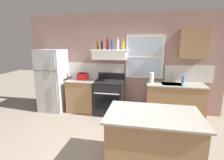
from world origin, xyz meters
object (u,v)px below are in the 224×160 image
(refrigerator, at_px, (53,80))
(toaster, at_px, (83,76))
(bottle_clear_tall, at_px, (118,45))
(paper_towel_roll, at_px, (152,78))
(bottle_champagne_gold_foil, at_px, (123,45))
(bottle_balsamic_dark, at_px, (102,46))
(bottle_blue_liqueur, at_px, (112,45))
(bottle_amber_wine, at_px, (98,45))
(dish_soap_bottle, at_px, (183,80))
(kitchen_island, at_px, (152,141))
(bottle_red_label_wine, at_px, (108,44))
(stove_range, at_px, (110,97))

(refrigerator, height_order, toaster, refrigerator)
(bottle_clear_tall, xyz_separation_m, paper_towel_roll, (0.89, -0.02, -0.83))
(bottle_champagne_gold_foil, bearing_deg, bottle_balsamic_dark, -172.91)
(paper_towel_roll, bearing_deg, bottle_blue_liqueur, 179.77)
(refrigerator, xyz_separation_m, bottle_amber_wine, (1.31, 0.13, 0.99))
(bottle_blue_liqueur, bearing_deg, dish_soap_bottle, 3.02)
(bottle_champagne_gold_foil, bearing_deg, dish_soap_bottle, 0.71)
(refrigerator, height_order, bottle_amber_wine, bottle_amber_wine)
(toaster, relative_size, kitchen_island, 0.21)
(bottle_balsamic_dark, bearing_deg, toaster, -179.68)
(toaster, bearing_deg, bottle_red_label_wine, 3.49)
(bottle_clear_tall, xyz_separation_m, bottle_champagne_gold_foil, (0.12, 0.06, -0.01))
(bottle_red_label_wine, bearing_deg, bottle_balsamic_dark, -164.36)
(toaster, distance_m, bottle_red_label_wine, 1.12)
(stove_range, relative_size, bottle_balsamic_dark, 4.40)
(bottle_amber_wine, distance_m, dish_soap_bottle, 2.38)
(bottle_amber_wine, bearing_deg, bottle_clear_tall, -5.28)
(bottle_blue_liqueur, bearing_deg, stove_range, -145.43)
(stove_range, relative_size, bottle_clear_tall, 3.47)
(dish_soap_bottle, bearing_deg, bottle_blue_liqueur, -176.98)
(refrigerator, bearing_deg, kitchen_island, -35.14)
(bottle_balsamic_dark, xyz_separation_m, bottle_blue_liqueur, (0.27, -0.01, 0.01))
(toaster, height_order, stove_range, toaster)
(bottle_champagne_gold_foil, relative_size, kitchen_island, 0.21)
(bottle_amber_wine, relative_size, kitchen_island, 0.20)
(dish_soap_bottle, bearing_deg, kitchen_island, -110.90)
(bottle_champagne_gold_foil, bearing_deg, bottle_red_label_wine, -176.03)
(toaster, xyz_separation_m, bottle_clear_tall, (0.98, 0.01, 0.87))
(bottle_balsamic_dark, relative_size, paper_towel_roll, 0.92)
(bottle_blue_liqueur, relative_size, bottle_clear_tall, 0.85)
(toaster, bearing_deg, bottle_clear_tall, 0.39)
(stove_range, xyz_separation_m, paper_towel_roll, (1.10, 0.04, 0.58))
(bottle_balsamic_dark, xyz_separation_m, bottle_red_label_wine, (0.14, 0.04, 0.03))
(bottle_blue_liqueur, relative_size, kitchen_island, 0.19)
(toaster, height_order, bottle_amber_wine, bottle_amber_wine)
(toaster, xyz_separation_m, bottle_balsamic_dark, (0.56, 0.00, 0.84))
(bottle_amber_wine, height_order, bottle_champagne_gold_foil, bottle_champagne_gold_foil)
(bottle_blue_liqueur, xyz_separation_m, kitchen_island, (1.02, -1.99, -1.40))
(bottle_blue_liqueur, xyz_separation_m, bottle_champagne_gold_foil, (0.27, 0.08, 0.01))
(bottle_amber_wine, height_order, kitchen_island, bottle_amber_wine)
(bottle_blue_liqueur, distance_m, paper_towel_roll, 1.32)
(refrigerator, distance_m, bottle_balsamic_dark, 1.74)
(bottle_red_label_wine, height_order, bottle_champagne_gold_foil, bottle_red_label_wine)
(stove_range, relative_size, kitchen_island, 0.78)
(stove_range, distance_m, bottle_balsamic_dark, 1.40)
(stove_range, xyz_separation_m, bottle_champagne_gold_foil, (0.33, 0.12, 1.40))
(bottle_champagne_gold_foil, bearing_deg, stove_range, -160.50)
(refrigerator, xyz_separation_m, bottle_balsamic_dark, (1.44, 0.07, 0.98))
(bottle_amber_wine, bearing_deg, refrigerator, -174.45)
(bottle_champagne_gold_foil, xyz_separation_m, dish_soap_bottle, (1.55, 0.02, -0.87))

